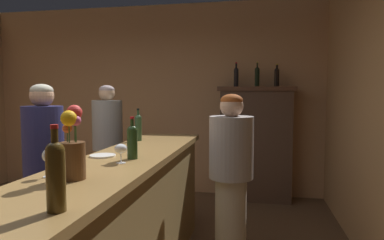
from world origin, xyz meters
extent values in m
cube|color=tan|center=(0.00, 3.00, 1.43)|extent=(5.32, 0.12, 2.87)
cube|color=olive|center=(0.70, 0.04, 0.51)|extent=(0.53, 2.96, 1.01)
cube|color=olive|center=(0.70, 0.04, 1.04)|extent=(0.61, 3.09, 0.05)
cube|color=brown|center=(1.62, 2.72, 0.81)|extent=(0.99, 0.32, 1.62)
cube|color=brown|center=(1.62, 2.72, 1.59)|extent=(1.07, 0.38, 0.06)
cylinder|color=#463312|center=(0.88, -0.98, 1.18)|extent=(0.07, 0.07, 0.24)
sphere|color=#463312|center=(0.88, -0.98, 1.30)|extent=(0.07, 0.07, 0.07)
cylinder|color=#463312|center=(0.88, -0.98, 1.34)|extent=(0.03, 0.03, 0.09)
cylinder|color=red|center=(0.88, -0.98, 1.39)|extent=(0.03, 0.03, 0.02)
cylinder|color=#2E4D2D|center=(0.50, 0.99, 1.17)|extent=(0.07, 0.07, 0.22)
sphere|color=#2E4D2D|center=(0.50, 0.99, 1.28)|extent=(0.07, 0.07, 0.07)
cylinder|color=#2E4D2D|center=(0.50, 0.99, 1.32)|extent=(0.02, 0.02, 0.08)
cylinder|color=black|center=(0.50, 0.99, 1.37)|extent=(0.03, 0.03, 0.02)
cylinder|color=#1E3517|center=(0.78, 0.10, 1.16)|extent=(0.07, 0.07, 0.20)
sphere|color=#1E3517|center=(0.78, 0.10, 1.26)|extent=(0.07, 0.07, 0.07)
cylinder|color=#1E3517|center=(0.78, 0.10, 1.30)|extent=(0.03, 0.03, 0.08)
cylinder|color=#AA161B|center=(0.78, 0.10, 1.35)|extent=(0.03, 0.03, 0.02)
cylinder|color=white|center=(0.76, -0.06, 1.06)|extent=(0.06, 0.06, 0.00)
cylinder|color=white|center=(0.76, -0.06, 1.10)|extent=(0.01, 0.01, 0.06)
ellipsoid|color=white|center=(0.76, -0.06, 1.16)|extent=(0.08, 0.08, 0.06)
cylinder|color=white|center=(0.51, -0.50, 1.06)|extent=(0.06, 0.06, 0.00)
cylinder|color=white|center=(0.51, -0.50, 1.10)|extent=(0.01, 0.01, 0.08)
ellipsoid|color=white|center=(0.51, -0.50, 1.18)|extent=(0.06, 0.06, 0.07)
cylinder|color=#56351C|center=(0.67, -0.51, 1.16)|extent=(0.13, 0.13, 0.20)
cylinder|color=#38602D|center=(0.69, -0.51, 1.28)|extent=(0.01, 0.01, 0.20)
sphere|color=#D05482|center=(0.69, -0.51, 1.38)|extent=(0.06, 0.06, 0.06)
cylinder|color=#38602D|center=(0.67, -0.49, 1.30)|extent=(0.01, 0.01, 0.24)
sphere|color=red|center=(0.67, -0.49, 1.42)|extent=(0.08, 0.08, 0.08)
cylinder|color=#38602D|center=(0.65, -0.51, 1.26)|extent=(0.01, 0.01, 0.15)
sphere|color=orange|center=(0.65, -0.51, 1.34)|extent=(0.05, 0.05, 0.05)
cylinder|color=#38602D|center=(0.67, -0.53, 1.29)|extent=(0.01, 0.01, 0.21)
sphere|color=#F2AB10|center=(0.67, -0.53, 1.39)|extent=(0.08, 0.08, 0.08)
cylinder|color=white|center=(0.53, 0.14, 1.07)|extent=(0.19, 0.19, 0.01)
cylinder|color=black|center=(1.34, 2.72, 1.74)|extent=(0.07, 0.07, 0.23)
sphere|color=black|center=(1.34, 2.72, 1.85)|extent=(0.07, 0.07, 0.07)
cylinder|color=black|center=(1.34, 2.72, 1.90)|extent=(0.03, 0.03, 0.09)
cylinder|color=red|center=(1.34, 2.72, 1.95)|extent=(0.03, 0.03, 0.02)
cylinder|color=black|center=(1.63, 2.72, 1.74)|extent=(0.07, 0.07, 0.24)
sphere|color=black|center=(1.63, 2.72, 1.86)|extent=(0.07, 0.07, 0.07)
cylinder|color=black|center=(1.63, 2.72, 1.90)|extent=(0.02, 0.02, 0.09)
cylinder|color=gold|center=(1.63, 2.72, 1.96)|extent=(0.02, 0.02, 0.02)
cylinder|color=black|center=(1.90, 2.72, 1.73)|extent=(0.07, 0.07, 0.22)
sphere|color=black|center=(1.90, 2.72, 1.84)|extent=(0.07, 0.07, 0.07)
cylinder|color=black|center=(1.90, 2.72, 1.88)|extent=(0.03, 0.03, 0.08)
cylinder|color=gold|center=(1.90, 2.72, 1.92)|extent=(0.03, 0.03, 0.02)
cylinder|color=maroon|center=(-0.17, 1.75, 0.41)|extent=(0.26, 0.26, 0.83)
cylinder|color=gray|center=(-0.17, 1.75, 1.13)|extent=(0.37, 0.37, 0.61)
sphere|color=#DDB289|center=(-0.17, 1.75, 1.53)|extent=(0.19, 0.19, 0.19)
ellipsoid|color=#BCAAAD|center=(-0.17, 1.75, 1.57)|extent=(0.18, 0.18, 0.11)
cylinder|color=maroon|center=(-0.16, 0.45, 0.40)|extent=(0.24, 0.24, 0.79)
cylinder|color=#232451|center=(-0.16, 0.45, 1.10)|extent=(0.34, 0.34, 0.62)
sphere|color=tan|center=(-0.16, 0.45, 1.50)|extent=(0.20, 0.20, 0.20)
ellipsoid|color=#B1AD99|center=(-0.16, 0.45, 1.55)|extent=(0.19, 0.19, 0.11)
cylinder|color=#B2A794|center=(1.42, 0.85, 0.38)|extent=(0.28, 0.28, 0.77)
cylinder|color=gray|center=(1.42, 0.85, 1.04)|extent=(0.39, 0.39, 0.55)
sphere|color=#D4A788|center=(1.42, 0.85, 1.41)|extent=(0.21, 0.21, 0.21)
ellipsoid|color=#A14C1D|center=(1.42, 0.85, 1.46)|extent=(0.20, 0.20, 0.11)
camera|label=1|loc=(1.64, -2.16, 1.52)|focal=31.91mm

